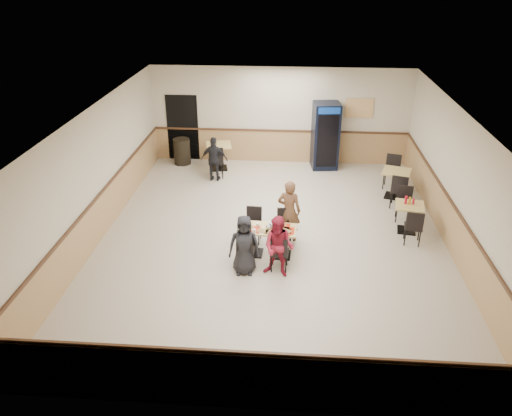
# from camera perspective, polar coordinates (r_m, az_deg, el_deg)

# --- Properties ---
(ground) EXTENTS (10.00, 10.00, 0.00)m
(ground) POSITION_cam_1_polar(r_m,az_deg,el_deg) (11.73, 1.86, -3.42)
(ground) COLOR beige
(ground) RESTS_ON ground
(room_shell) EXTENTS (10.00, 10.00, 10.00)m
(room_shell) POSITION_cam_1_polar(r_m,az_deg,el_deg) (13.82, 9.77, 3.70)
(room_shell) COLOR silver
(room_shell) RESTS_ON ground
(main_table) EXTENTS (1.27, 0.69, 0.66)m
(main_table) POSITION_cam_1_polar(r_m,az_deg,el_deg) (10.86, 1.35, -3.35)
(main_table) COLOR black
(main_table) RESTS_ON ground
(main_chairs) EXTENTS (1.18, 1.51, 0.84)m
(main_chairs) POSITION_cam_1_polar(r_m,az_deg,el_deg) (10.88, 1.12, -3.43)
(main_chairs) COLOR black
(main_chairs) RESTS_ON ground
(diner_woman_left) EXTENTS (0.66, 0.46, 1.30)m
(diner_woman_left) POSITION_cam_1_polar(r_m,az_deg,el_deg) (10.16, -1.36, -4.27)
(diner_woman_left) COLOR black
(diner_woman_left) RESTS_ON ground
(diner_woman_right) EXTENTS (0.76, 0.66, 1.33)m
(diner_woman_right) POSITION_cam_1_polar(r_m,az_deg,el_deg) (10.08, 2.62, -4.47)
(diner_woman_right) COLOR maroon
(diner_woman_right) RESTS_ON ground
(diner_man_opposite) EXTENTS (0.59, 0.44, 1.47)m
(diner_man_opposite) POSITION_cam_1_polar(r_m,az_deg,el_deg) (11.35, 3.79, -0.32)
(diner_man_opposite) COLOR brown
(diner_man_opposite) RESTS_ON ground
(lone_diner) EXTENTS (0.79, 0.38, 1.32)m
(lone_diner) POSITION_cam_1_polar(r_m,az_deg,el_deg) (14.59, -4.77, 5.58)
(lone_diner) COLOR black
(lone_diner) RESTS_ON ground
(tabletop_clutter) EXTENTS (1.14, 0.56, 0.12)m
(tabletop_clutter) POSITION_cam_1_polar(r_m,az_deg,el_deg) (10.70, 1.63, -2.38)
(tabletop_clutter) COLOR red
(tabletop_clutter) RESTS_ON main_table
(side_table_near) EXTENTS (0.75, 0.75, 0.70)m
(side_table_near) POSITION_cam_1_polar(r_m,az_deg,el_deg) (12.33, 17.05, -0.64)
(side_table_near) COLOR black
(side_table_near) RESTS_ON ground
(side_table_near_chair_south) EXTENTS (0.47, 0.47, 0.88)m
(side_table_near_chair_south) POSITION_cam_1_polar(r_m,az_deg,el_deg) (11.86, 17.55, -1.96)
(side_table_near_chair_south) COLOR black
(side_table_near_chair_south) RESTS_ON ground
(side_table_near_chair_north) EXTENTS (0.47, 0.47, 0.88)m
(side_table_near_chair_north) POSITION_cam_1_polar(r_m,az_deg,el_deg) (12.83, 16.56, 0.41)
(side_table_near_chair_north) COLOR black
(side_table_near_chair_north) RESTS_ON ground
(side_table_far) EXTENTS (0.90, 0.90, 0.77)m
(side_table_far) POSITION_cam_1_polar(r_m,az_deg,el_deg) (14.04, 15.66, 3.13)
(side_table_far) COLOR black
(side_table_far) RESTS_ON ground
(side_table_far_chair_south) EXTENTS (0.57, 0.57, 0.97)m
(side_table_far_chair_south) POSITION_cam_1_polar(r_m,az_deg,el_deg) (13.49, 16.09, 2.00)
(side_table_far_chair_south) COLOR black
(side_table_far_chair_south) RESTS_ON ground
(side_table_far_chair_north) EXTENTS (0.57, 0.57, 0.97)m
(side_table_far_chair_north) POSITION_cam_1_polar(r_m,az_deg,el_deg) (14.60, 15.24, 4.00)
(side_table_far_chair_north) COLOR black
(side_table_far_chair_north) RESTS_ON ground
(condiment_caddy) EXTENTS (0.23, 0.06, 0.20)m
(condiment_caddy) POSITION_cam_1_polar(r_m,az_deg,el_deg) (12.23, 17.06, 0.82)
(condiment_caddy) COLOR red
(condiment_caddy) RESTS_ON side_table_near
(back_table) EXTENTS (0.87, 0.87, 0.80)m
(back_table) POSITION_cam_1_polar(r_m,az_deg,el_deg) (15.47, -4.25, 6.33)
(back_table) COLOR black
(back_table) RESTS_ON ground
(back_table_chair_lone) EXTENTS (0.55, 0.55, 1.01)m
(back_table_chair_lone) POSITION_cam_1_polar(r_m,az_deg,el_deg) (14.89, -4.60, 5.39)
(back_table_chair_lone) COLOR black
(back_table_chair_lone) RESTS_ON ground
(pepsi_cooler) EXTENTS (0.86, 0.86, 2.04)m
(pepsi_cooler) POSITION_cam_1_polar(r_m,az_deg,el_deg) (15.55, 7.92, 8.17)
(pepsi_cooler) COLOR black
(pepsi_cooler) RESTS_ON ground
(trash_bin) EXTENTS (0.52, 0.52, 0.82)m
(trash_bin) POSITION_cam_1_polar(r_m,az_deg,el_deg) (16.06, -8.46, 6.42)
(trash_bin) COLOR black
(trash_bin) RESTS_ON ground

